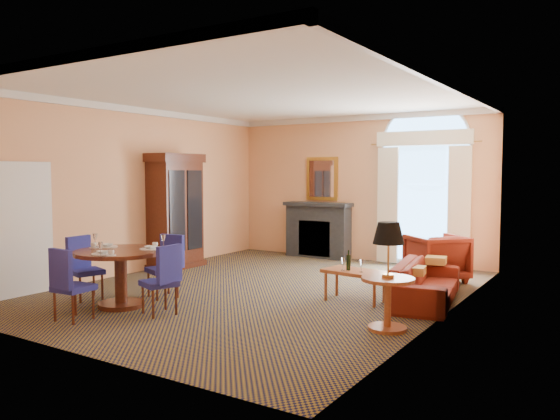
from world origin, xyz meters
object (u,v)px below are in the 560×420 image
Objects in this scene: dining_table at (121,265)px; armchair at (436,258)px; sofa at (426,282)px; armoire at (175,213)px; coffee_table at (354,273)px; side_table at (388,263)px.

dining_table is 1.43× the size of armchair.
dining_table is 4.51m from sofa.
dining_table is at bearing -60.38° from armoire.
coffee_table is at bearing 109.61° from sofa.
armoire is at bearing -30.26° from armchair.
sofa is at bearing 54.45° from armchair.
dining_table is 3.83m from side_table.
sofa is (3.65, 2.64, -0.30)m from dining_table.
armchair is at bearing 16.64° from armoire.
side_table is (0.05, -1.67, 0.54)m from sofa.
coffee_table is at bearing -9.54° from armoire.
coffee_table is (2.72, 2.12, -0.17)m from dining_table.
side_table is at bearing -19.46° from armoire.
sofa is 1.72m from armchair.
armchair is at bearing 52.61° from dining_table.
armoire is 1.76× the size of dining_table.
armoire is 5.65m from side_table.
side_table is (0.98, -1.15, 0.40)m from coffee_table.
armoire reaches higher than side_table.
sofa is 2.06× the size of coffee_table.
dining_table is 5.45m from armchair.
armchair is 0.93× the size of coffee_table.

